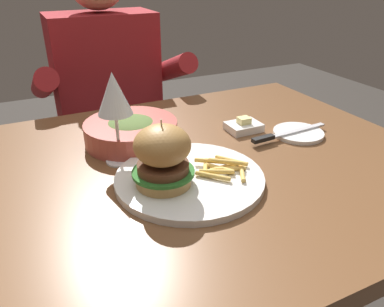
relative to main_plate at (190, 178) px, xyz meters
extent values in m
cube|color=brown|center=(-0.01, 0.07, -0.03)|extent=(1.19, 0.83, 0.04)
cylinder|color=brown|center=(0.52, 0.42, -0.40)|extent=(0.06, 0.06, 0.70)
cylinder|color=white|center=(0.00, 0.00, 0.00)|extent=(0.30, 0.30, 0.01)
cylinder|color=tan|center=(-0.06, -0.01, 0.02)|extent=(0.11, 0.11, 0.02)
cylinder|color=#2D7028|center=(-0.06, -0.01, 0.03)|extent=(0.12, 0.12, 0.01)
cylinder|color=brown|center=(-0.06, -0.01, 0.04)|extent=(0.10, 0.10, 0.02)
ellipsoid|color=#A97A41|center=(-0.06, -0.01, 0.09)|extent=(0.11, 0.11, 0.07)
cylinder|color=#CCB78C|center=(-0.06, -0.01, 0.11)|extent=(0.00, 0.00, 0.05)
cylinder|color=#EABC5B|center=(0.07, -0.01, 0.01)|extent=(0.07, 0.01, 0.01)
cylinder|color=#EABC5B|center=(0.06, -0.01, 0.01)|extent=(0.04, 0.06, 0.01)
cylinder|color=#EABC5B|center=(0.09, -0.04, 0.01)|extent=(0.04, 0.06, 0.01)
cylinder|color=#E0B251|center=(0.10, 0.01, 0.01)|extent=(0.05, 0.06, 0.01)
cylinder|color=#E0B251|center=(0.05, -0.02, 0.01)|extent=(0.07, 0.04, 0.01)
cylinder|color=gold|center=(0.06, 0.02, 0.02)|extent=(0.06, 0.04, 0.01)
cylinder|color=#E0B251|center=(0.04, 0.01, 0.01)|extent=(0.03, 0.05, 0.01)
cylinder|color=#E0B251|center=(0.08, -0.01, 0.02)|extent=(0.06, 0.05, 0.01)
cylinder|color=#E0B251|center=(0.03, -0.03, 0.01)|extent=(0.06, 0.06, 0.01)
cylinder|color=#EABC5B|center=(0.08, -0.02, 0.01)|extent=(0.06, 0.03, 0.01)
cylinder|color=silver|center=(-0.10, 0.14, -0.01)|extent=(0.06, 0.06, 0.00)
cylinder|color=silver|center=(-0.10, 0.14, 0.05)|extent=(0.01, 0.01, 0.11)
cone|color=silver|center=(-0.10, 0.14, 0.15)|extent=(0.07, 0.07, 0.09)
cylinder|color=white|center=(0.34, 0.08, 0.00)|extent=(0.13, 0.13, 0.01)
cube|color=silver|center=(0.34, 0.08, 0.01)|extent=(0.17, 0.02, 0.00)
cube|color=black|center=(0.23, 0.08, 0.01)|extent=(0.06, 0.02, 0.01)
cube|color=white|center=(0.24, 0.17, 0.00)|extent=(0.09, 0.07, 0.02)
cube|color=#F4E58C|center=(0.24, 0.17, 0.02)|extent=(0.03, 0.03, 0.02)
cylinder|color=#B24C42|center=(-0.05, 0.23, 0.02)|extent=(0.22, 0.22, 0.05)
ellipsoid|color=#4C662D|center=(-0.05, 0.23, 0.04)|extent=(0.12, 0.12, 0.02)
cube|color=#282833|center=(0.03, 0.76, -0.52)|extent=(0.30, 0.22, 0.46)
cube|color=maroon|center=(0.03, 0.76, -0.03)|extent=(0.36, 0.20, 0.52)
cylinder|color=maroon|center=(-0.19, 0.68, 0.03)|extent=(0.07, 0.34, 0.18)
cylinder|color=maroon|center=(0.25, 0.68, 0.03)|extent=(0.07, 0.34, 0.18)
camera|label=1|loc=(-0.27, -0.58, 0.38)|focal=35.00mm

